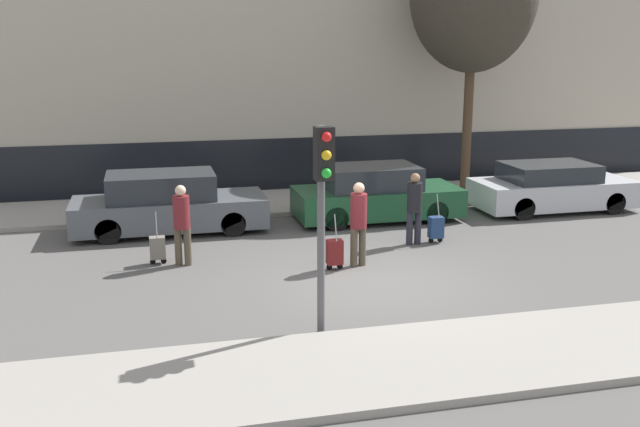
{
  "coord_description": "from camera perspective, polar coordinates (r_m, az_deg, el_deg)",
  "views": [
    {
      "loc": [
        -4.13,
        -12.54,
        4.51
      ],
      "look_at": [
        -0.61,
        1.8,
        0.95
      ],
      "focal_mm": 40.0,
      "sensor_mm": 36.0,
      "label": 1
    }
  ],
  "objects": [
    {
      "name": "parked_car_2",
      "position": [
        20.52,
        18.06,
        1.96
      ],
      "size": [
        4.35,
        1.84,
        1.31
      ],
      "color": "#B7BABF",
      "rests_on": "ground_plane"
    },
    {
      "name": "trolley_right",
      "position": [
        16.6,
        9.26,
        -1.1
      ],
      "size": [
        0.34,
        0.29,
        1.15
      ],
      "color": "navy",
      "rests_on": "ground_plane"
    },
    {
      "name": "traffic_light",
      "position": [
        10.71,
        0.23,
        2.03
      ],
      "size": [
        0.28,
        0.47,
        3.31
      ],
      "color": "#515154",
      "rests_on": "ground_plane"
    },
    {
      "name": "pedestrian_right",
      "position": [
        16.25,
        7.57,
        0.72
      ],
      "size": [
        0.35,
        0.34,
        1.65
      ],
      "rotation": [
        0.0,
        0.0,
        3.16
      ],
      "color": "#23232D",
      "rests_on": "ground_plane"
    },
    {
      "name": "sidewalk_near",
      "position": [
        10.69,
        10.53,
        -11.3
      ],
      "size": [
        28.0,
        2.5,
        0.12
      ],
      "color": "gray",
      "rests_on": "ground_plane"
    },
    {
      "name": "pedestrian_left",
      "position": [
        14.86,
        -11.0,
        -0.53
      ],
      "size": [
        0.34,
        0.34,
        1.69
      ],
      "rotation": [
        0.0,
        0.0,
        -0.37
      ],
      "color": "#4C4233",
      "rests_on": "ground_plane"
    },
    {
      "name": "parked_car_1",
      "position": [
        18.49,
        4.46,
        1.51
      ],
      "size": [
        4.26,
        1.81,
        1.43
      ],
      "color": "#194728",
      "rests_on": "ground_plane"
    },
    {
      "name": "pedestrian_center",
      "position": [
        14.54,
        3.1,
        -0.43
      ],
      "size": [
        0.34,
        0.34,
        1.75
      ],
      "rotation": [
        0.0,
        0.0,
        0.23
      ],
      "color": "#4C4233",
      "rests_on": "ground_plane"
    },
    {
      "name": "trolley_left",
      "position": [
        15.19,
        -12.87,
        -2.69
      ],
      "size": [
        0.34,
        0.29,
        1.12
      ],
      "color": "slate",
      "rests_on": "ground_plane"
    },
    {
      "name": "trolley_center",
      "position": [
        14.45,
        1.18,
        -3.11
      ],
      "size": [
        0.34,
        0.29,
        1.16
      ],
      "color": "maroon",
      "rests_on": "ground_plane"
    },
    {
      "name": "ground_plane",
      "position": [
        13.95,
        4.21,
        -5.34
      ],
      "size": [
        80.0,
        80.0,
        0.0
      ],
      "primitive_type": "plane",
      "color": "#565451"
    },
    {
      "name": "sidewalk_far",
      "position": [
        20.46,
        -1.82,
        0.98
      ],
      "size": [
        28.0,
        3.0,
        0.12
      ],
      "color": "gray",
      "rests_on": "ground_plane"
    },
    {
      "name": "parked_car_0",
      "position": [
        17.65,
        -12.11,
        0.7
      ],
      "size": [
        4.62,
        1.77,
        1.46
      ],
      "color": "#4C5156",
      "rests_on": "ground_plane"
    }
  ]
}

